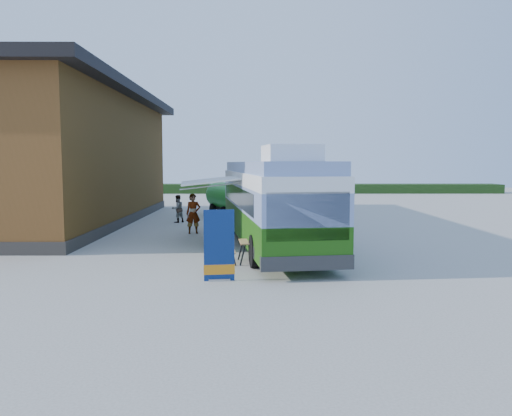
{
  "coord_description": "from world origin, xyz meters",
  "views": [
    {
      "loc": [
        0.43,
        -18.05,
        3.38
      ],
      "look_at": [
        0.52,
        3.77,
        1.4
      ],
      "focal_mm": 35.0,
      "sensor_mm": 36.0,
      "label": 1
    }
  ],
  "objects_px": {
    "bus": "(271,200)",
    "person_b": "(177,209)",
    "banner": "(219,252)",
    "picnic_table": "(247,247)",
    "person_a": "(193,214)",
    "slurry_tanker": "(228,197)"
  },
  "relations": [
    {
      "from": "person_a",
      "to": "slurry_tanker",
      "type": "distance_m",
      "value": 7.63
    },
    {
      "from": "picnic_table",
      "to": "person_a",
      "type": "height_order",
      "value": "person_a"
    },
    {
      "from": "bus",
      "to": "person_a",
      "type": "relative_size",
      "value": 6.84
    },
    {
      "from": "bus",
      "to": "picnic_table",
      "type": "height_order",
      "value": "bus"
    },
    {
      "from": "bus",
      "to": "person_b",
      "type": "xyz_separation_m",
      "value": [
        -5.02,
        7.93,
        -1.11
      ]
    },
    {
      "from": "picnic_table",
      "to": "person_a",
      "type": "relative_size",
      "value": 0.73
    },
    {
      "from": "picnic_table",
      "to": "person_b",
      "type": "relative_size",
      "value": 0.9
    },
    {
      "from": "person_b",
      "to": "slurry_tanker",
      "type": "xyz_separation_m",
      "value": [
        2.73,
        3.07,
        0.45
      ]
    },
    {
      "from": "banner",
      "to": "person_b",
      "type": "relative_size",
      "value": 1.31
    },
    {
      "from": "picnic_table",
      "to": "slurry_tanker",
      "type": "distance_m",
      "value": 14.61
    },
    {
      "from": "banner",
      "to": "picnic_table",
      "type": "bearing_deg",
      "value": 66.18
    },
    {
      "from": "banner",
      "to": "person_a",
      "type": "height_order",
      "value": "banner"
    },
    {
      "from": "slurry_tanker",
      "to": "banner",
      "type": "bearing_deg",
      "value": -110.4
    },
    {
      "from": "person_a",
      "to": "person_b",
      "type": "relative_size",
      "value": 1.22
    },
    {
      "from": "bus",
      "to": "person_b",
      "type": "relative_size",
      "value": 8.38
    },
    {
      "from": "picnic_table",
      "to": "slurry_tanker",
      "type": "height_order",
      "value": "slurry_tanker"
    },
    {
      "from": "banner",
      "to": "picnic_table",
      "type": "height_order",
      "value": "banner"
    },
    {
      "from": "person_b",
      "to": "slurry_tanker",
      "type": "relative_size",
      "value": 0.29
    },
    {
      "from": "banner",
      "to": "person_a",
      "type": "bearing_deg",
      "value": 93.44
    },
    {
      "from": "banner",
      "to": "picnic_table",
      "type": "xyz_separation_m",
      "value": [
        0.75,
        2.61,
        -0.29
      ]
    },
    {
      "from": "bus",
      "to": "person_a",
      "type": "bearing_deg",
      "value": 128.0
    },
    {
      "from": "bus",
      "to": "slurry_tanker",
      "type": "xyz_separation_m",
      "value": [
        -2.29,
        11.0,
        -0.66
      ]
    }
  ]
}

